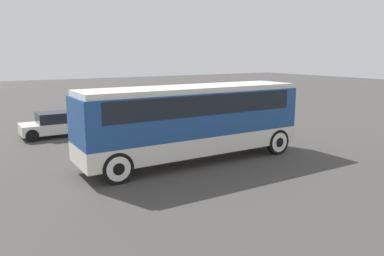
{
  "coord_description": "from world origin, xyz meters",
  "views": [
    {
      "loc": [
        -8.39,
        -13.62,
        4.64
      ],
      "look_at": [
        0.0,
        0.0,
        1.49
      ],
      "focal_mm": 35.0,
      "sensor_mm": 36.0,
      "label": 1
    }
  ],
  "objects_px": {
    "tour_bus": "(194,116)",
    "parked_car_near": "(168,119)",
    "parked_car_mid": "(136,115)",
    "parked_car_far": "(62,124)"
  },
  "relations": [
    {
      "from": "parked_car_mid",
      "to": "tour_bus",
      "type": "bearing_deg",
      "value": -96.98
    },
    {
      "from": "parked_car_near",
      "to": "parked_car_mid",
      "type": "xyz_separation_m",
      "value": [
        -1.07,
        2.36,
        0.06
      ]
    },
    {
      "from": "parked_car_near",
      "to": "parked_car_mid",
      "type": "distance_m",
      "value": 2.59
    },
    {
      "from": "tour_bus",
      "to": "parked_car_near",
      "type": "relative_size",
      "value": 2.36
    },
    {
      "from": "tour_bus",
      "to": "parked_car_mid",
      "type": "height_order",
      "value": "tour_bus"
    },
    {
      "from": "parked_car_near",
      "to": "parked_car_far",
      "type": "bearing_deg",
      "value": 162.22
    },
    {
      "from": "parked_car_far",
      "to": "parked_car_mid",
      "type": "bearing_deg",
      "value": 5.48
    },
    {
      "from": "tour_bus",
      "to": "parked_car_mid",
      "type": "distance_m",
      "value": 9.07
    },
    {
      "from": "parked_car_near",
      "to": "parked_car_mid",
      "type": "relative_size",
      "value": 1.0
    },
    {
      "from": "parked_car_mid",
      "to": "parked_car_far",
      "type": "xyz_separation_m",
      "value": [
        -4.83,
        -0.46,
        -0.05
      ]
    }
  ]
}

